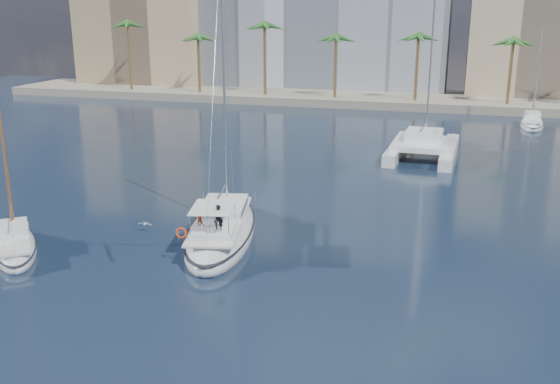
% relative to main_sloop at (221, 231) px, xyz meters
% --- Properties ---
extents(ground, '(160.00, 160.00, 0.00)m').
position_rel_main_sloop_xyz_m(ground, '(2.39, -0.71, -0.55)').
color(ground, black).
rests_on(ground, ground).
extents(quay, '(120.00, 14.00, 1.20)m').
position_rel_main_sloop_xyz_m(quay, '(2.39, 60.29, 0.05)').
color(quay, gray).
rests_on(quay, ground).
extents(building_modern, '(42.00, 16.00, 28.00)m').
position_rel_main_sloop_xyz_m(building_modern, '(-9.61, 72.29, 13.45)').
color(building_modern, silver).
rests_on(building_modern, ground).
extents(building_tan_left, '(22.00, 14.00, 22.00)m').
position_rel_main_sloop_xyz_m(building_tan_left, '(-39.61, 68.29, 10.45)').
color(building_tan_left, tan).
rests_on(building_tan_left, ground).
extents(building_beige, '(20.00, 14.00, 20.00)m').
position_rel_main_sloop_xyz_m(building_beige, '(24.39, 69.29, 9.45)').
color(building_beige, tan).
rests_on(building_beige, ground).
extents(palm_left, '(3.60, 3.60, 12.30)m').
position_rel_main_sloop_xyz_m(palm_left, '(-31.61, 56.29, 9.73)').
color(palm_left, brown).
rests_on(palm_left, ground).
extents(palm_centre, '(3.60, 3.60, 12.30)m').
position_rel_main_sloop_xyz_m(palm_centre, '(2.39, 56.29, 9.73)').
color(palm_centre, brown).
rests_on(palm_centre, ground).
extents(main_sloop, '(6.62, 13.18, 18.72)m').
position_rel_main_sloop_xyz_m(main_sloop, '(0.00, 0.00, 0.00)').
color(main_sloop, silver).
rests_on(main_sloop, ground).
extents(small_sloop, '(6.46, 7.28, 10.69)m').
position_rel_main_sloop_xyz_m(small_sloop, '(-10.90, -5.40, -0.15)').
color(small_sloop, silver).
rests_on(small_sloop, ground).
extents(catamaran, '(6.62, 12.54, 17.91)m').
position_rel_main_sloop_xyz_m(catamaran, '(10.64, 26.71, 0.60)').
color(catamaran, silver).
rests_on(catamaran, ground).
extents(seagull, '(0.94, 0.40, 0.17)m').
position_rel_main_sloop_xyz_m(seagull, '(-5.17, -0.18, 0.02)').
color(seagull, silver).
rests_on(seagull, ground).
extents(moored_yacht_a, '(3.37, 9.52, 11.90)m').
position_rel_main_sloop_xyz_m(moored_yacht_a, '(22.39, 46.29, -0.55)').
color(moored_yacht_a, silver).
rests_on(moored_yacht_a, ground).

